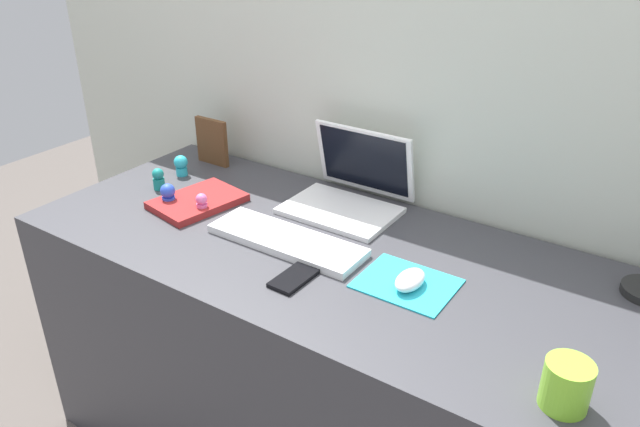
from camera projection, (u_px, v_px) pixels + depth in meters
name	position (u px, v px, depth m)	size (l,w,h in m)	color
back_wall	(402.00, 203.00, 1.78)	(2.82, 0.05, 1.43)	beige
desk	(331.00, 367.00, 1.66)	(1.62, 0.67, 0.74)	#38383D
laptop	(351.00, 188.00, 1.69)	(0.30, 0.26, 0.21)	white
keyboard	(286.00, 240.00, 1.51)	(0.41, 0.13, 0.02)	white
mousepad	(407.00, 284.00, 1.36)	(0.21, 0.17, 0.00)	#28B7CC
mouse	(410.00, 280.00, 1.34)	(0.06, 0.10, 0.03)	white
cell_phone	(294.00, 277.00, 1.38)	(0.06, 0.13, 0.01)	black
notebook_pad	(197.00, 202.00, 1.71)	(0.17, 0.24, 0.02)	maroon
picture_frame	(212.00, 142.00, 1.95)	(0.12, 0.02, 0.15)	brown
coffee_mug	(566.00, 385.00, 1.01)	(0.08, 0.08, 0.09)	#8CDB33
toy_figurine_cyan	(181.00, 165.00, 1.88)	(0.04, 0.04, 0.06)	#28B7CC
toy_figurine_blue	(168.00, 194.00, 1.70)	(0.04, 0.04, 0.07)	blue
toy_figurine_teal	(158.00, 179.00, 1.79)	(0.03, 0.03, 0.07)	teal
toy_figurine_pink	(202.00, 203.00, 1.65)	(0.03, 0.03, 0.06)	pink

